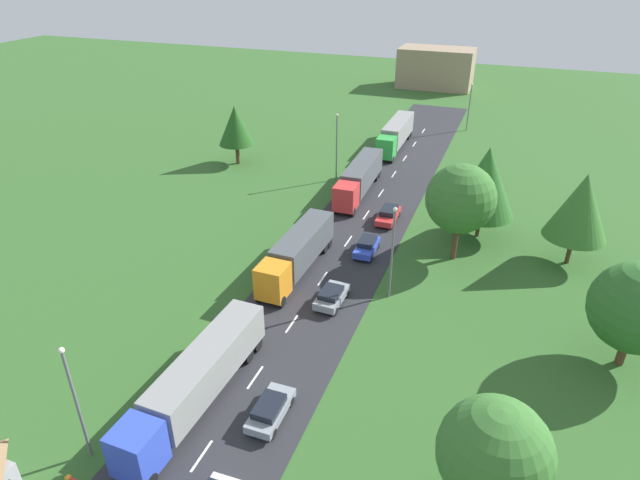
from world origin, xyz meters
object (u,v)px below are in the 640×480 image
(car_fifth, at_px, (388,215))
(tree_oak, at_px, (461,199))
(tree_lime, at_px, (581,206))
(lamppost_lead, at_px, (75,398))
(car_second, at_px, (270,409))
(lamppost_fourth, at_px, (469,104))
(car_third, at_px, (332,296))
(tree_elm, at_px, (637,308))
(tree_pine, at_px, (485,181))
(lamppost_second, at_px, (392,249))
(truck_second, at_px, (297,252))
(tree_maple, at_px, (235,126))
(lamppost_third, at_px, (337,144))
(tree_birch, at_px, (494,454))
(truck_third, at_px, (359,177))
(distant_building, at_px, (436,68))
(truck_fourth, at_px, (396,133))
(truck_lead, at_px, (197,379))
(car_fourth, at_px, (367,246))

(car_fifth, distance_m, tree_oak, 10.99)
(tree_oak, distance_m, tree_lime, 10.72)
(lamppost_lead, bearing_deg, car_second, 35.39)
(lamppost_fourth, xyz_separation_m, tree_oak, (4.04, -42.41, 2.03))
(car_third, bearing_deg, tree_elm, 0.81)
(car_fifth, xyz_separation_m, tree_oak, (7.82, -5.51, 5.42))
(tree_pine, xyz_separation_m, tree_elm, (11.81, -16.50, -1.21))
(lamppost_second, xyz_separation_m, tree_pine, (5.85, 14.03, 1.38))
(car_fifth, bearing_deg, car_third, -92.16)
(truck_second, distance_m, tree_maple, 30.04)
(car_fifth, height_order, lamppost_third, lamppost_third)
(car_fifth, height_order, tree_oak, tree_oak)
(tree_elm, relative_size, tree_lime, 0.90)
(lamppost_second, bearing_deg, tree_birch, -63.75)
(truck_third, relative_size, distant_building, 0.91)
(lamppost_fourth, bearing_deg, car_fifth, -95.84)
(truck_second, bearing_deg, truck_fourth, 89.68)
(truck_lead, distance_m, truck_fourth, 54.81)
(car_second, relative_size, tree_oak, 0.44)
(truck_lead, relative_size, car_second, 3.43)
(truck_third, height_order, lamppost_second, lamppost_second)
(car_third, bearing_deg, truck_second, 140.61)
(tree_elm, bearing_deg, tree_birch, -115.95)
(truck_third, xyz_separation_m, car_third, (4.57, -23.00, -1.31))
(car_fifth, xyz_separation_m, tree_maple, (-23.90, 10.36, 4.49))
(car_fifth, xyz_separation_m, distant_building, (-6.58, 65.67, 3.14))
(tree_pine, distance_m, distant_building, 67.65)
(tree_birch, distance_m, tree_lime, 31.15)
(tree_pine, height_order, tree_elm, tree_pine)
(lamppost_second, distance_m, lamppost_fourth, 50.95)
(truck_fourth, relative_size, car_second, 3.39)
(lamppost_lead, bearing_deg, tree_pine, 63.15)
(truck_second, height_order, car_fourth, truck_second)
(lamppost_second, distance_m, tree_oak, 9.63)
(tree_maple, height_order, tree_lime, tree_lime)
(truck_fourth, xyz_separation_m, car_third, (4.45, -41.18, -1.40))
(car_second, relative_size, tree_birch, 0.48)
(truck_second, xyz_separation_m, tree_maple, (-18.61, 23.36, 3.23))
(truck_fourth, bearing_deg, distant_building, 92.08)
(car_third, xyz_separation_m, lamppost_lead, (-8.26, -19.52, 3.70))
(lamppost_lead, relative_size, lamppost_third, 0.94)
(car_fourth, bearing_deg, lamppost_fourth, 84.85)
(truck_second, distance_m, tree_birch, 27.66)
(car_third, distance_m, distant_building, 82.76)
(truck_second, bearing_deg, car_third, -39.39)
(car_fourth, relative_size, car_fifth, 0.89)
(car_third, relative_size, car_fifth, 0.88)
(tree_birch, bearing_deg, tree_oak, 100.82)
(tree_maple, bearing_deg, truck_lead, -65.20)
(car_second, bearing_deg, truck_fourth, 95.24)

